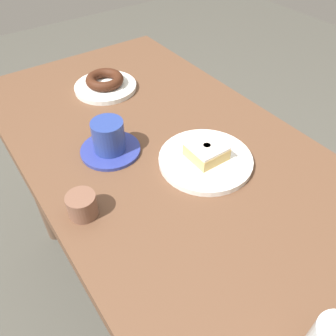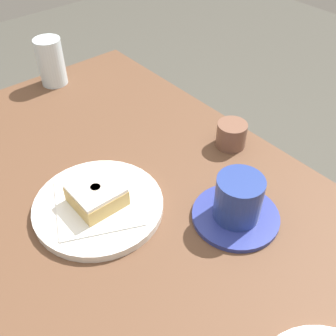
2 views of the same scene
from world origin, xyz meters
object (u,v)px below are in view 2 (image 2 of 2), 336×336
(coffee_cup, at_px, (238,203))
(plate_glazed_square, at_px, (99,206))
(water_glass, at_px, (51,62))
(donut_glazed_square, at_px, (97,195))
(sugar_jar, at_px, (231,135))

(coffee_cup, bearing_deg, plate_glazed_square, -134.92)
(water_glass, bearing_deg, plate_glazed_square, -18.87)
(plate_glazed_square, relative_size, water_glass, 1.94)
(donut_glazed_square, bearing_deg, sugar_jar, 85.72)
(coffee_cup, distance_m, sugar_jar, 0.21)
(plate_glazed_square, distance_m, donut_glazed_square, 0.03)
(sugar_jar, bearing_deg, plate_glazed_square, -94.28)
(plate_glazed_square, bearing_deg, water_glass, 161.13)
(plate_glazed_square, height_order, water_glass, water_glass)
(water_glass, xyz_separation_m, sugar_jar, (0.47, 0.16, -0.03))
(donut_glazed_square, xyz_separation_m, coffee_cup, (0.17, 0.17, 0.00))
(coffee_cup, xyz_separation_m, sugar_jar, (-0.15, 0.14, -0.01))
(water_glass, distance_m, coffee_cup, 0.62)
(plate_glazed_square, xyz_separation_m, coffee_cup, (0.17, 0.17, 0.03))
(donut_glazed_square, distance_m, coffee_cup, 0.24)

